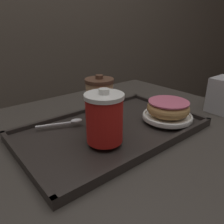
{
  "coord_description": "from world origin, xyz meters",
  "views": [
    {
      "loc": [
        -0.41,
        -0.41,
        1.0
      ],
      "look_at": [
        -0.04,
        0.03,
        0.77
      ],
      "focal_mm": 35.0,
      "sensor_mm": 36.0,
      "label": 1
    }
  ],
  "objects_px": {
    "coffee_cup_rear": "(100,101)",
    "napkin_dispenser": "(224,95)",
    "coffee_cup_front": "(104,118)",
    "donut_chocolate_glazed": "(168,108)",
    "spoon": "(70,122)"
  },
  "relations": [
    {
      "from": "coffee_cup_front",
      "to": "coffee_cup_rear",
      "type": "distance_m",
      "value": 0.12
    },
    {
      "from": "coffee_cup_rear",
      "to": "donut_chocolate_glazed",
      "type": "height_order",
      "value": "coffee_cup_rear"
    },
    {
      "from": "donut_chocolate_glazed",
      "to": "spoon",
      "type": "height_order",
      "value": "donut_chocolate_glazed"
    },
    {
      "from": "coffee_cup_rear",
      "to": "napkin_dispenser",
      "type": "height_order",
      "value": "coffee_cup_rear"
    },
    {
      "from": "donut_chocolate_glazed",
      "to": "napkin_dispenser",
      "type": "xyz_separation_m",
      "value": [
        0.25,
        -0.05,
        0.0
      ]
    },
    {
      "from": "coffee_cup_rear",
      "to": "spoon",
      "type": "bearing_deg",
      "value": 147.87
    },
    {
      "from": "donut_chocolate_glazed",
      "to": "napkin_dispenser",
      "type": "height_order",
      "value": "napkin_dispenser"
    },
    {
      "from": "coffee_cup_rear",
      "to": "donut_chocolate_glazed",
      "type": "xyz_separation_m",
      "value": [
        0.18,
        -0.11,
        -0.03
      ]
    },
    {
      "from": "napkin_dispenser",
      "to": "spoon",
      "type": "bearing_deg",
      "value": 157.24
    },
    {
      "from": "coffee_cup_front",
      "to": "spoon",
      "type": "relative_size",
      "value": 1.03
    },
    {
      "from": "donut_chocolate_glazed",
      "to": "napkin_dispenser",
      "type": "bearing_deg",
      "value": -11.41
    },
    {
      "from": "coffee_cup_front",
      "to": "donut_chocolate_glazed",
      "type": "distance_m",
      "value": 0.24
    },
    {
      "from": "donut_chocolate_glazed",
      "to": "spoon",
      "type": "relative_size",
      "value": 0.98
    },
    {
      "from": "coffee_cup_front",
      "to": "coffee_cup_rear",
      "type": "bearing_deg",
      "value": 58.86
    },
    {
      "from": "coffee_cup_front",
      "to": "spoon",
      "type": "distance_m",
      "value": 0.16
    }
  ]
}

